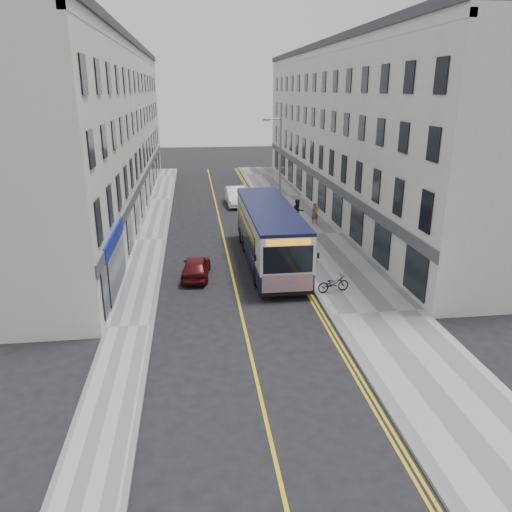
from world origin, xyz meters
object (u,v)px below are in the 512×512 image
object	(u,v)px
pedestrian_near	(315,213)
pedestrian_far	(298,212)
streetlamp	(279,170)
bicycle	(333,284)
city_bus	(269,232)
car_maroon	(196,267)
car_white	(236,196)

from	to	relation	value
pedestrian_near	pedestrian_far	xyz separation A→B (m)	(-1.37, -0.13, 0.17)
streetlamp	bicycle	size ratio (longest dim) A/B	4.78
city_bus	streetlamp	bearing A→B (deg)	76.26
pedestrian_near	pedestrian_far	world-z (taller)	pedestrian_far
streetlamp	pedestrian_far	distance (m)	3.72
city_bus	pedestrian_near	world-z (taller)	city_bus
bicycle	pedestrian_far	bearing A→B (deg)	-13.83
city_bus	pedestrian_near	xyz separation A→B (m)	(4.78, 8.18, -0.96)
city_bus	pedestrian_far	world-z (taller)	city_bus
streetlamp	car_maroon	xyz separation A→B (m)	(-6.17, -9.35, -3.77)
city_bus	pedestrian_far	size ratio (longest dim) A/B	6.10
city_bus	car_maroon	world-z (taller)	city_bus
pedestrian_near	car_maroon	world-z (taller)	pedestrian_near
streetlamp	city_bus	xyz separation A→B (m)	(-1.81, -7.42, -2.51)
pedestrian_far	pedestrian_near	bearing A→B (deg)	-9.63
car_white	car_maroon	size ratio (longest dim) A/B	1.33
bicycle	car_white	distance (m)	21.24
car_white	car_maroon	distance (m)	18.19
pedestrian_near	car_maroon	size ratio (longest dim) A/B	0.44
city_bus	pedestrian_far	distance (m)	8.79
car_white	pedestrian_far	bearing A→B (deg)	-63.71
streetlamp	pedestrian_near	world-z (taller)	streetlamp
bicycle	city_bus	bearing A→B (deg)	15.94
streetlamp	city_bus	world-z (taller)	streetlamp
bicycle	streetlamp	bearing A→B (deg)	-6.76
city_bus	car_white	bearing A→B (deg)	92.00
streetlamp	car_maroon	world-z (taller)	streetlamp
car_maroon	pedestrian_near	bearing A→B (deg)	-126.36
city_bus	bicycle	size ratio (longest dim) A/B	7.05
pedestrian_far	car_white	size ratio (longest dim) A/B	0.40
car_white	pedestrian_near	bearing A→B (deg)	-55.88
city_bus	bicycle	xyz separation A→B (m)	(2.50, -5.16, -1.32)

